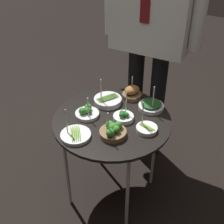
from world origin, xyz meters
name	(u,v)px	position (x,y,z in m)	size (l,w,h in m)	color
ground_plane	(112,192)	(0.00, 0.00, 0.00)	(8.00, 8.00, 0.00)	black
serving_cart	(112,125)	(0.00, 0.00, 0.59)	(0.68, 0.68, 0.63)	black
bowl_broccoli_front_center	(87,112)	(-0.15, -0.04, 0.65)	(0.14, 0.14, 0.15)	silver
bowl_broccoli_front_right	(123,116)	(0.06, 0.03, 0.65)	(0.12, 0.12, 0.16)	white
bowl_asparagus_back_left	(108,100)	(-0.10, 0.14, 0.65)	(0.17, 0.17, 0.18)	silver
bowl_spinach_near_rim	(151,106)	(0.16, 0.20, 0.65)	(0.15, 0.15, 0.18)	silver
bowl_asparagus_mid_right	(76,135)	(-0.10, -0.23, 0.65)	(0.16, 0.16, 0.17)	silver
bowl_broccoli_center	(113,131)	(0.07, -0.13, 0.66)	(0.15, 0.15, 0.17)	brown
bowl_asparagus_mid_left	(147,128)	(0.22, -0.01, 0.65)	(0.12, 0.12, 0.18)	white
bowl_roast_far_rim	(132,93)	(0.01, 0.26, 0.67)	(0.12, 0.12, 0.13)	brown
waiter_figure	(152,11)	(0.01, 0.51, 1.11)	(0.65, 0.24, 1.75)	black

